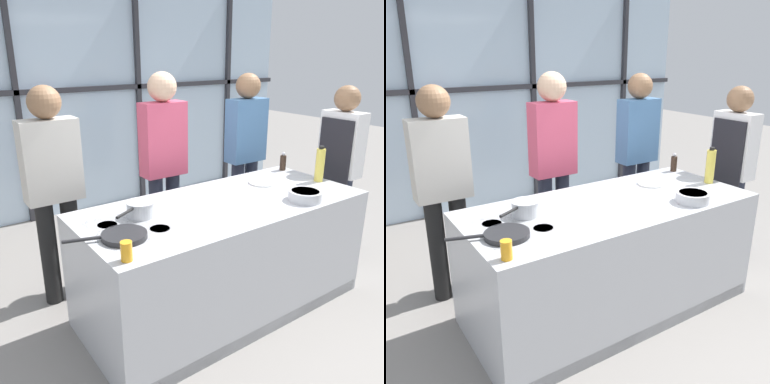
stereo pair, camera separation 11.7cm
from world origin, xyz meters
TOP-DOWN VIEW (x-y plane):
  - ground_plane at (0.00, 0.00)m, footprint 18.00×18.00m
  - back_window_wall at (0.00, 2.77)m, footprint 6.40×0.10m
  - demo_island at (-0.00, -0.00)m, footprint 2.22×0.97m
  - chef at (1.49, 0.07)m, footprint 0.24×0.40m
  - spectator_far_left at (-1.00, 0.86)m, footprint 0.43×0.24m
  - spectator_center_left at (0.00, 0.86)m, footprint 0.41×0.25m
  - spectator_center_right at (1.00, 0.86)m, footprint 0.42×0.25m
  - frying_pan at (-0.90, -0.12)m, footprint 0.49×0.28m
  - saucepan at (-0.65, 0.12)m, footprint 0.34×0.23m
  - white_plate at (0.56, 0.17)m, footprint 0.23×0.23m
  - mixing_bowl at (0.52, -0.32)m, footprint 0.25×0.25m
  - oil_bottle at (1.01, -0.06)m, footprint 0.08×0.08m
  - pepper_grinder at (1.02, 0.36)m, footprint 0.06×0.06m
  - juice_glass_near at (-1.01, -0.39)m, footprint 0.07×0.07m

SIDE VIEW (x-z plane):
  - ground_plane at x=0.00m, z-range 0.00..0.00m
  - demo_island at x=0.00m, z-range 0.00..0.90m
  - white_plate at x=0.56m, z-range 0.90..0.91m
  - frying_pan at x=-0.90m, z-range 0.90..0.94m
  - mixing_bowl at x=0.52m, z-range 0.90..0.98m
  - juice_glass_near at x=-1.01m, z-range 0.90..1.01m
  - saucepan at x=-0.65m, z-range 0.90..1.01m
  - chef at x=1.49m, z-range 0.13..1.81m
  - pepper_grinder at x=1.02m, z-range 0.89..1.06m
  - spectator_far_left at x=-1.00m, z-range 0.13..1.88m
  - spectator_center_right at x=1.00m, z-range 0.14..1.92m
  - oil_bottle at x=1.01m, z-range 0.89..1.20m
  - spectator_center_left at x=0.00m, z-range 0.15..1.97m
  - back_window_wall at x=0.00m, z-range 0.00..2.80m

